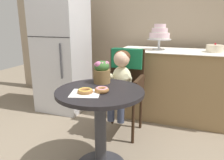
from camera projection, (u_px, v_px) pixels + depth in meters
The scene contains 12 objects.
back_wall at pixel (148, 15), 3.26m from camera, with size 4.80×0.10×2.70m, color tan.
cafe_table at pixel (100, 114), 1.81m from camera, with size 0.72×0.72×0.72m.
wicker_chair at pixel (125, 77), 2.46m from camera, with size 0.42×0.45×0.95m.
seated_child at pixel (121, 77), 2.31m from camera, with size 0.27×0.32×0.73m.
paper_napkin at pixel (85, 93), 1.67m from camera, with size 0.22×0.21×0.00m, color white.
donut_front at pixel (102, 90), 1.69m from camera, with size 0.11×0.11×0.04m.
donut_mid at pixel (85, 91), 1.67m from camera, with size 0.12×0.12×0.03m.
flower_vase at pixel (102, 71), 1.93m from camera, with size 0.15×0.15×0.20m.
display_counter at pixel (179, 85), 2.82m from camera, with size 1.56×0.62×0.90m.
tiered_cake_stand at pixel (159, 34), 2.74m from camera, with size 0.30×0.30×0.32m.
round_layer_cake at pixel (215, 49), 2.56m from camera, with size 0.19×0.19×0.11m.
refrigerator at pixel (62, 51), 3.06m from camera, with size 0.64×0.63×1.70m.
Camera 1 is at (0.67, -1.53, 1.26)m, focal length 34.82 mm.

